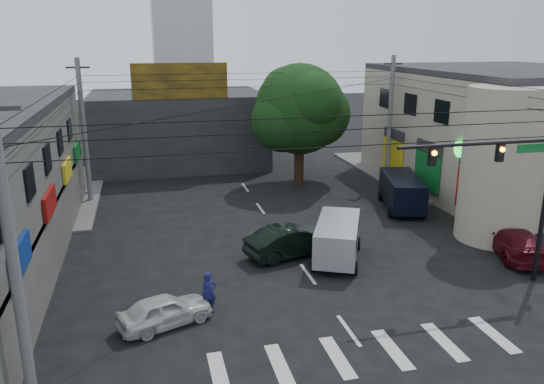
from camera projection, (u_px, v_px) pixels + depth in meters
name	position (u px, v px, depth m)	size (l,w,h in m)	color
ground	(322.00, 294.00, 22.20)	(160.00, 160.00, 0.00)	black
sidewalk_far_right	(460.00, 169.00, 43.07)	(16.00, 16.00, 0.15)	#514F4C
building_right	(506.00, 132.00, 37.31)	(14.00, 18.00, 8.00)	#9E937D
corner_column	(501.00, 165.00, 27.32)	(4.00, 4.00, 8.00)	#9E937D
building_far	(178.00, 128.00, 44.72)	(14.00, 10.00, 6.00)	#232326
billboard	(180.00, 81.00, 38.95)	(7.00, 0.30, 2.60)	olive
street_tree	(300.00, 109.00, 37.45)	(6.40, 6.40, 8.70)	black
traffic_gantry	(514.00, 177.00, 21.70)	(7.10, 0.35, 7.20)	black
utility_pole_near_left	(12.00, 257.00, 14.33)	(0.32, 0.32, 9.20)	#59595B
utility_pole_far_left	(84.00, 132.00, 33.46)	(0.32, 0.32, 9.20)	#59595B
utility_pole_far_right	(390.00, 121.00, 38.24)	(0.32, 0.32, 9.20)	#59595B
dark_sedan	(292.00, 241.00, 25.92)	(4.90, 2.80, 1.53)	black
white_compact	(165.00, 310.00, 19.62)	(3.80, 2.59, 1.20)	beige
maroon_sedan	(515.00, 242.00, 25.91)	(3.33, 5.16, 1.39)	#4A0A14
silver_minivan	(337.00, 241.00, 25.38)	(3.62, 4.90, 1.94)	#A3A7AB
navy_van	(402.00, 193.00, 33.00)	(3.33, 5.56, 2.09)	black
traffic_officer	(209.00, 293.00, 20.46)	(0.69, 0.53, 1.67)	#16184F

